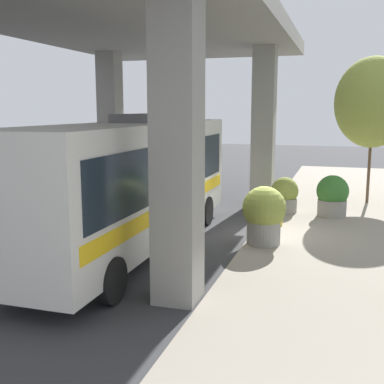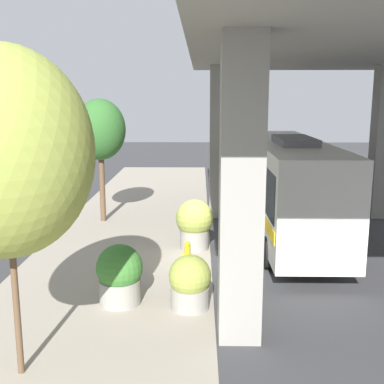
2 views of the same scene
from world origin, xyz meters
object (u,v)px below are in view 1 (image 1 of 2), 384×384
object	(u,v)px
planter_front	(332,196)
bus	(134,178)
fire_hydrant	(280,212)
street_tree_far	(373,102)
planter_back	(284,195)
planter_middle	(264,214)

from	to	relation	value
planter_front	bus	bearing A→B (deg)	49.26
fire_hydrant	bus	bearing A→B (deg)	47.92
planter_front	fire_hydrant	bearing A→B (deg)	51.94
planter_front	street_tree_far	bearing A→B (deg)	-113.56
fire_hydrant	planter_back	xyz separation A→B (m)	(0.13, -2.37, 0.16)
street_tree_far	planter_front	bearing A→B (deg)	66.44
planter_front	planter_back	bearing A→B (deg)	-7.82
fire_hydrant	planter_back	size ratio (longest dim) A/B	0.74
fire_hydrant	planter_middle	size ratio (longest dim) A/B	0.58
bus	planter_back	size ratio (longest dim) A/B	7.71
bus	planter_back	bearing A→B (deg)	-118.68
bus	fire_hydrant	xyz separation A→B (m)	(-3.61, -4.00, -1.56)
planter_middle	bus	bearing A→B (deg)	25.19
bus	fire_hydrant	world-z (taller)	bus
planter_back	street_tree_far	xyz separation A→B (m)	(-3.18, -2.94, 3.57)
planter_front	planter_back	xyz separation A→B (m)	(1.79, -0.25, -0.10)
fire_hydrant	planter_front	size ratio (longest dim) A/B	0.65
planter_back	planter_middle	bearing A→B (deg)	89.34
planter_middle	planter_back	distance (m)	4.76
bus	fire_hydrant	bearing A→B (deg)	-132.08
bus	street_tree_far	distance (m)	11.66
planter_front	planter_middle	bearing A→B (deg)	67.76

